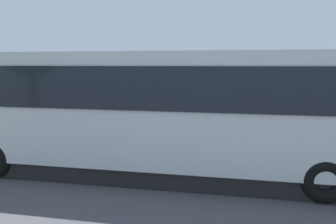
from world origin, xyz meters
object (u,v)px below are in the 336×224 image
spectator_far_right (113,118)px  parked_motorcycle_silver (235,142)px  stunt_motorcycle (139,115)px  traffic_cone (195,122)px  spectator_right (146,118)px  spectator_left (206,119)px  spectator_centre (177,119)px  tour_bus (154,114)px  spectator_far_left (238,120)px

spectator_far_right → parked_motorcycle_silver: (-4.27, 0.37, -0.60)m
stunt_motorcycle → traffic_cone: (-2.52, -0.43, -0.31)m
spectator_right → spectator_far_right: size_ratio=0.96×
spectator_left → spectator_centre: bearing=-8.6°
spectator_left → parked_motorcycle_silver: (-1.01, 0.60, -0.60)m
parked_motorcycle_silver → traffic_cone: parked_motorcycle_silver is taller
tour_bus → parked_motorcycle_silver: size_ratio=5.61×
spectator_far_left → parked_motorcycle_silver: (0.08, 0.74, -0.59)m
spectator_far_right → stunt_motorcycle: spectator_far_right is taller
spectator_centre → traffic_cone: (-0.17, -3.76, -0.73)m
parked_motorcycle_silver → traffic_cone: 4.88m
spectator_centre → spectator_right: bearing=3.9°
parked_motorcycle_silver → spectator_far_left: bearing=-96.1°
spectator_far_right → spectator_right: bearing=-164.7°
tour_bus → spectator_centre: (-0.10, -3.02, -0.61)m
tour_bus → spectator_left: (-1.11, -2.86, -0.56)m
tour_bus → spectator_centre: tour_bus is taller
spectator_right → traffic_cone: size_ratio=2.77×
tour_bus → stunt_motorcycle: size_ratio=5.60×
spectator_right → traffic_cone: (-1.28, -3.83, -0.73)m
spectator_right → stunt_motorcycle: size_ratio=0.85×
parked_motorcycle_silver → spectator_far_right: bearing=-4.9°
tour_bus → traffic_cone: bearing=-92.3°
spectator_far_left → spectator_left: spectator_left is taller
spectator_left → parked_motorcycle_silver: size_ratio=0.88×
spectator_far_left → traffic_cone: bearing=-63.0°
stunt_motorcycle → traffic_cone: bearing=-170.3°
spectator_left → spectator_centre: spectator_left is taller
spectator_far_right → traffic_cone: bearing=-120.3°
tour_bus → spectator_left: 3.12m
spectator_centre → parked_motorcycle_silver: bearing=159.5°
spectator_right → spectator_far_right: bearing=15.3°
spectator_far_left → spectator_right: (3.21, 0.06, -0.03)m
parked_motorcycle_silver → stunt_motorcycle: 5.98m
spectator_centre → spectator_far_right: bearing=9.8°
tour_bus → traffic_cone: (-0.28, -6.77, -1.34)m
spectator_right → parked_motorcycle_silver: size_ratio=0.85×
spectator_left → parked_motorcycle_silver: bearing=149.1°
spectator_far_left → spectator_centre: bearing=-0.4°
spectator_right → spectator_far_right: 1.18m
spectator_far_right → spectator_far_left: bearing=-175.1°
tour_bus → parked_motorcycle_silver: (-2.12, -2.26, -1.16)m
tour_bus → traffic_cone: 6.91m
spectator_far_left → spectator_far_right: (4.35, 0.38, 0.01)m
spectator_left → traffic_cone: (0.83, -3.91, -0.78)m
spectator_left → traffic_cone: bearing=-77.9°
spectator_far_left → parked_motorcycle_silver: spectator_far_left is taller
tour_bus → traffic_cone: size_ratio=18.26×
traffic_cone → spectator_far_left: bearing=117.0°
spectator_right → traffic_cone: bearing=-108.5°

